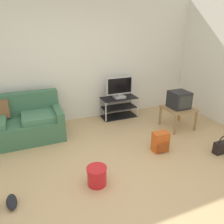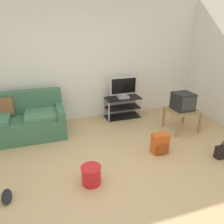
# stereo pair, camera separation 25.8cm
# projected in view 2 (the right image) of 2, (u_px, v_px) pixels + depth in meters

# --- Properties ---
(ground_plane) EXTENTS (9.00, 9.80, 0.02)m
(ground_plane) POSITION_uv_depth(u_px,v_px,m) (110.00, 181.00, 3.16)
(ground_plane) COLOR tan
(wall_back) EXTENTS (9.00, 0.10, 2.70)m
(wall_back) POSITION_uv_depth(u_px,v_px,m) (76.00, 61.00, 4.81)
(wall_back) COLOR silver
(wall_back) RESTS_ON ground_plane
(couch) EXTENTS (1.76, 0.86, 0.86)m
(couch) POSITION_uv_depth(u_px,v_px,m) (19.00, 121.00, 4.32)
(couch) COLOR #3D6B4C
(couch) RESTS_ON ground_plane
(tv_stand) EXTENTS (0.85, 0.41, 0.49)m
(tv_stand) POSITION_uv_depth(u_px,v_px,m) (123.00, 107.00, 5.25)
(tv_stand) COLOR black
(tv_stand) RESTS_ON ground_plane
(flat_tv) EXTENTS (0.65, 0.22, 0.50)m
(flat_tv) POSITION_uv_depth(u_px,v_px,m) (123.00, 88.00, 5.05)
(flat_tv) COLOR #B2B2B7
(flat_tv) RESTS_ON tv_stand
(side_table) EXTENTS (0.59, 0.59, 0.46)m
(side_table) POSITION_uv_depth(u_px,v_px,m) (182.00, 112.00, 4.56)
(side_table) COLOR #9E7A4C
(side_table) RESTS_ON ground_plane
(crt_tv) EXTENTS (0.38, 0.39, 0.35)m
(crt_tv) POSITION_uv_depth(u_px,v_px,m) (183.00, 101.00, 4.48)
(crt_tv) COLOR #232326
(crt_tv) RESTS_ON side_table
(backpack) EXTENTS (0.28, 0.24, 0.36)m
(backpack) POSITION_uv_depth(u_px,v_px,m) (160.00, 144.00, 3.79)
(backpack) COLOR #CC561E
(backpack) RESTS_ON ground_plane
(handbag) EXTENTS (0.31, 0.12, 0.34)m
(handbag) POSITION_uv_depth(u_px,v_px,m) (224.00, 151.00, 3.67)
(handbag) COLOR black
(handbag) RESTS_ON ground_plane
(cleaning_bucket) EXTENTS (0.29, 0.29, 0.27)m
(cleaning_bucket) POSITION_uv_depth(u_px,v_px,m) (91.00, 175.00, 3.05)
(cleaning_bucket) COLOR red
(cleaning_bucket) RESTS_ON ground_plane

